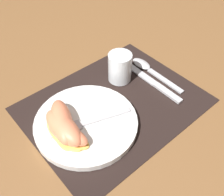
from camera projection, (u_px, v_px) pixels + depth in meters
The scene contains 10 objects.
ground_plane at pixel (114, 105), 0.66m from camera, with size 3.00×3.00×0.00m, color brown.
placemat at pixel (114, 104), 0.66m from camera, with size 0.43×0.33×0.00m.
plate at pixel (86, 123), 0.60m from camera, with size 0.24×0.24×0.02m.
juice_glass at pixel (120, 69), 0.70m from camera, with size 0.06×0.06×0.08m.
knife at pixel (151, 81), 0.71m from camera, with size 0.02×0.22×0.01m.
spoon at pixel (147, 68), 0.75m from camera, with size 0.03×0.18×0.01m.
fork at pixel (85, 123), 0.59m from camera, with size 0.19×0.08×0.00m.
citrus_wedge_0 at pixel (62, 122), 0.57m from camera, with size 0.10×0.14×0.05m.
citrus_wedge_1 at pixel (64, 128), 0.56m from camera, with size 0.06×0.12×0.04m.
citrus_wedge_2 at pixel (68, 135), 0.55m from camera, with size 0.07×0.11×0.03m.
Camera 1 is at (-0.30, -0.34, 0.48)m, focal length 42.00 mm.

